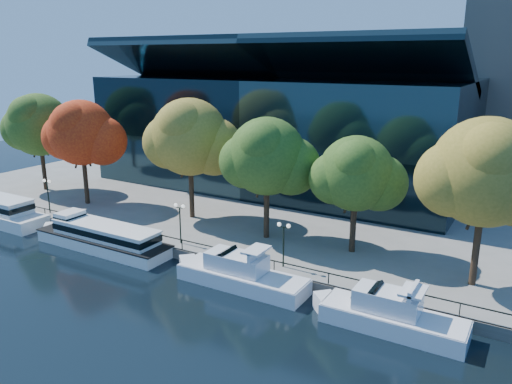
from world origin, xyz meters
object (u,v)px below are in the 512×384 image
Objects in this scene: tree_3 at (268,158)px; lamp_2 at (284,235)px; tree_1 at (82,134)px; cruiser_far at (387,313)px; tree_5 at (488,175)px; tree_2 at (191,139)px; cruiser_near at (237,273)px; tree_0 at (39,126)px; lamp_1 at (180,214)px; tree_4 at (357,175)px; tour_boat at (99,235)px; lamp_0 at (47,188)px.

lamp_2 is at bearing -50.09° from tree_3.
tree_1 is at bearing -178.43° from tree_3.
tree_5 is at bearing 61.14° from cruiser_far.
tree_2 is at bearing 154.89° from lamp_2.
tree_1 is 0.95× the size of tree_2.
cruiser_near is 40.14m from tree_0.
tree_1 is at bearing 170.61° from lamp_2.
tree_1 is at bearing 165.13° from lamp_1.
tree_2 is 19.54m from tree_4.
tree_3 is at bearing -175.15° from tree_4.
tree_2 is at bearing 118.86° from lamp_1.
lamp_2 is at bearing -122.49° from tree_4.
tree_2 is (3.85, 10.46, 8.70)m from tour_boat.
cruiser_near is 13.94m from tree_4.
tree_5 is 3.37× the size of lamp_1.
tree_3 is (25.41, 0.70, -0.50)m from tree_1.
lamp_1 is (-6.64, -5.68, -5.25)m from tree_3.
tree_1 is 3.20× the size of lamp_1.
lamp_2 reaches higher than tour_boat.
tour_boat is at bearing -25.26° from tree_0.
tour_boat is 19.65m from lamp_2.
tour_boat is 4.21× the size of lamp_1.
tour_boat is 8.86m from lamp_1.
cruiser_near is 28.71m from lamp_0.
tree_2 reaches higher than lamp_1.
tree_3 reaches higher than lamp_1.
tree_0 is at bearing 166.89° from lamp_1.
cruiser_far is at bearing -20.72° from lamp_2.
cruiser_far is 41.59m from lamp_0.
tree_0 is at bearing 179.56° from tree_4.
tree_1 is at bearing 179.49° from tree_5.
tree_0 is 55.52m from tree_5.
tree_1 reaches higher than lamp_1.
lamp_2 is (2.64, 3.38, 2.84)m from cruiser_near.
cruiser_near is 0.94× the size of tree_2.
tree_4 is at bearing 170.35° from tree_5.
cruiser_far is 0.88× the size of tree_1.
tree_1 is 1.05× the size of tree_3.
lamp_1 is (19.62, 0.00, 0.00)m from lamp_0.
tree_1 reaches higher than cruiser_near.
tree_5 reaches higher than tree_2.
tour_boat is 4.21× the size of lamp_0.
lamp_2 is (-14.98, -4.58, -6.15)m from tree_5.
lamp_1 is at bearing 0.00° from lamp_0.
tree_0 is at bearing 178.24° from tree_3.
lamp_0 is at bearing -99.57° from tree_1.
lamp_0 is (-41.31, 3.90, 2.80)m from cruiser_far.
cruiser_near is 21.32m from tree_5.
cruiser_far is (12.94, -0.52, 0.03)m from cruiser_near.
cruiser_far is at bearing -2.32° from cruiser_near.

